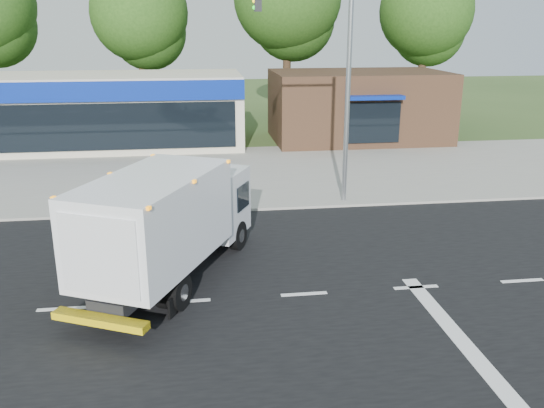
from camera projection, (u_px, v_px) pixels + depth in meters
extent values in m
plane|color=#385123|center=(304.00, 295.00, 14.79)|extent=(120.00, 120.00, 0.00)
cube|color=black|center=(304.00, 294.00, 14.78)|extent=(60.00, 14.00, 0.02)
cube|color=gray|center=(265.00, 200.00, 22.52)|extent=(60.00, 2.40, 0.12)
cube|color=gray|center=(251.00, 166.00, 28.02)|extent=(60.00, 9.00, 0.02)
cube|color=silver|center=(62.00, 309.00, 14.02)|extent=(1.20, 0.15, 0.01)
cube|color=silver|center=(186.00, 301.00, 14.40)|extent=(1.20, 0.15, 0.01)
cube|color=silver|center=(304.00, 294.00, 14.78)|extent=(1.20, 0.15, 0.01)
cube|color=silver|center=(416.00, 287.00, 15.16)|extent=(1.20, 0.15, 0.01)
cube|color=silver|center=(522.00, 281.00, 15.54)|extent=(1.20, 0.15, 0.01)
cube|color=silver|center=(468.00, 348.00, 12.33)|extent=(0.40, 7.00, 0.01)
cube|color=black|center=(157.00, 269.00, 14.73)|extent=(2.88, 4.67, 0.33)
cube|color=silver|center=(209.00, 202.00, 17.54)|extent=(2.65, 2.58, 1.98)
cube|color=black|center=(220.00, 188.00, 18.30)|extent=(1.68, 0.90, 0.85)
cube|color=white|center=(154.00, 220.00, 14.33)|extent=(4.08, 5.24, 2.22)
cube|color=silver|center=(99.00, 257.00, 12.18)|extent=(1.73, 0.86, 1.80)
cube|color=yellow|center=(100.00, 320.00, 12.45)|extent=(2.19, 1.27, 0.17)
cube|color=orange|center=(151.00, 178.00, 14.01)|extent=(4.03, 5.09, 0.08)
cylinder|color=black|center=(184.00, 229.00, 18.14)|extent=(0.65, 0.94, 0.91)
cylinder|color=black|center=(237.00, 235.00, 17.62)|extent=(0.65, 0.94, 0.91)
cylinder|color=black|center=(111.00, 282.00, 14.46)|extent=(0.65, 0.94, 0.91)
cylinder|color=black|center=(179.00, 292.00, 13.92)|extent=(0.65, 0.94, 0.91)
imported|color=tan|center=(97.00, 275.00, 13.72)|extent=(0.79, 0.78, 1.83)
sphere|color=white|center=(94.00, 241.00, 13.46)|extent=(0.28, 0.28, 0.28)
cube|color=beige|center=(78.00, 111.00, 31.95)|extent=(18.00, 6.00, 4.00)
cube|color=navy|center=(64.00, 92.00, 28.64)|extent=(18.00, 0.30, 1.00)
cube|color=black|center=(68.00, 128.00, 29.18)|extent=(17.00, 0.12, 2.40)
cube|color=#382316|center=(358.00, 106.00, 33.98)|extent=(10.00, 6.00, 4.00)
cube|color=navy|center=(375.00, 97.00, 30.78)|extent=(3.00, 1.20, 0.20)
cube|color=black|center=(373.00, 123.00, 31.25)|extent=(3.00, 0.12, 2.20)
cylinder|color=gray|center=(348.00, 99.00, 21.15)|extent=(0.18, 0.18, 8.00)
cube|color=black|center=(258.00, 1.00, 19.71)|extent=(0.25, 0.25, 0.70)
cylinder|color=#332114|center=(143.00, 73.00, 39.46)|extent=(0.56, 0.56, 6.86)
sphere|color=#224814|center=(139.00, 13.00, 38.29)|extent=(6.47, 6.47, 6.47)
sphere|color=#224814|center=(149.00, 32.00, 39.21)|extent=(5.10, 5.10, 5.10)
cylinder|color=#332114|center=(287.00, 64.00, 40.59)|extent=(0.56, 0.56, 7.84)
sphere|color=#224814|center=(293.00, 19.00, 40.22)|extent=(5.82, 5.82, 5.82)
cylinder|color=#332114|center=(422.00, 69.00, 41.99)|extent=(0.56, 0.56, 7.00)
sphere|color=#224814|center=(426.00, 11.00, 40.79)|extent=(6.60, 6.60, 6.60)
sphere|color=#224814|center=(429.00, 30.00, 41.72)|extent=(5.20, 5.20, 5.20)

